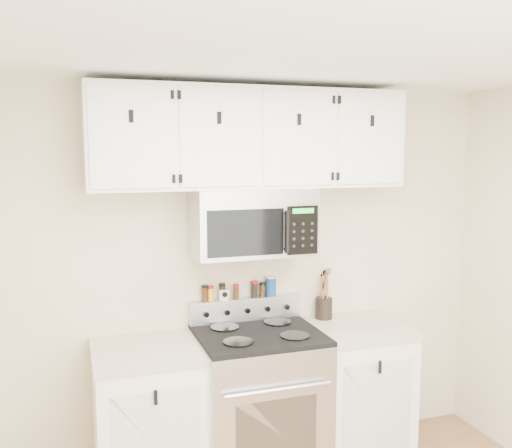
{
  "coord_description": "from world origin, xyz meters",
  "views": [
    {
      "loc": [
        -1.11,
        -1.83,
        2.07
      ],
      "look_at": [
        -0.01,
        1.45,
        1.63
      ],
      "focal_mm": 40.0,
      "sensor_mm": 36.0,
      "label": 1
    }
  ],
  "objects": [
    {
      "name": "spice_jar_2",
      "position": [
        -0.16,
        1.71,
        1.16
      ],
      "size": [
        0.04,
        0.04,
        0.11
      ],
      "color": "black",
      "rests_on": "range"
    },
    {
      "name": "base_cabinet_right",
      "position": [
        0.69,
        1.45,
        0.46
      ],
      "size": [
        0.64,
        0.62,
        0.92
      ],
      "color": "white",
      "rests_on": "floor"
    },
    {
      "name": "base_cabinet_left",
      "position": [
        -0.69,
        1.45,
        0.46
      ],
      "size": [
        0.64,
        0.62,
        0.92
      ],
      "color": "white",
      "rests_on": "floor"
    },
    {
      "name": "spice_jar_1",
      "position": [
        -0.24,
        1.71,
        1.15
      ],
      "size": [
        0.04,
        0.04,
        0.1
      ],
      "color": "yellow",
      "rests_on": "range"
    },
    {
      "name": "salt_canister",
      "position": [
        0.18,
        1.71,
        1.17
      ],
      "size": [
        0.07,
        0.07,
        0.13
      ],
      "color": "navy",
      "rests_on": "range"
    },
    {
      "name": "spice_jar_0",
      "position": [
        -0.28,
        1.71,
        1.15
      ],
      "size": [
        0.04,
        0.04,
        0.11
      ],
      "color": "#3C230E",
      "rests_on": "range"
    },
    {
      "name": "range",
      "position": [
        0.0,
        1.43,
        0.49
      ],
      "size": [
        0.76,
        0.65,
        1.1
      ],
      "color": "#B7B7BA",
      "rests_on": "floor"
    },
    {
      "name": "spice_jar_4",
      "position": [
        0.06,
        1.71,
        1.15
      ],
      "size": [
        0.05,
        0.05,
        0.11
      ],
      "color": "black",
      "rests_on": "range"
    },
    {
      "name": "back_wall",
      "position": [
        0.0,
        1.75,
        1.25
      ],
      "size": [
        3.5,
        0.01,
        2.5
      ],
      "primitive_type": "cube",
      "color": "#BCAF8D",
      "rests_on": "floor"
    },
    {
      "name": "kitchen_timer",
      "position": [
        -0.15,
        1.71,
        1.13
      ],
      "size": [
        0.07,
        0.06,
        0.07
      ],
      "primitive_type": "cube",
      "rotation": [
        0.0,
        0.0,
        -0.21
      ],
      "color": "white",
      "rests_on": "range"
    },
    {
      "name": "spice_jar_5",
      "position": [
        0.12,
        1.71,
        1.15
      ],
      "size": [
        0.04,
        0.04,
        0.1
      ],
      "color": "#41250F",
      "rests_on": "range"
    },
    {
      "name": "spice_jar_6",
      "position": [
        0.2,
        1.71,
        1.15
      ],
      "size": [
        0.04,
        0.04,
        0.1
      ],
      "color": "yellow",
      "rests_on": "range"
    },
    {
      "name": "ceiling",
      "position": [
        0.0,
        0.0,
        2.5
      ],
      "size": [
        3.5,
        3.5,
        0.01
      ],
      "primitive_type": "cube",
      "color": "white",
      "rests_on": "back_wall"
    },
    {
      "name": "utensil_crock",
      "position": [
        0.55,
        1.66,
        1.01
      ],
      "size": [
        0.12,
        0.12,
        0.34
      ],
      "color": "black",
      "rests_on": "base_cabinet_right"
    },
    {
      "name": "upper_cabinets",
      "position": [
        -0.0,
        1.58,
        2.15
      ],
      "size": [
        2.0,
        0.35,
        0.62
      ],
      "color": "white",
      "rests_on": "back_wall"
    },
    {
      "name": "microwave",
      "position": [
        0.0,
        1.55,
        1.63
      ],
      "size": [
        0.76,
        0.44,
        0.42
      ],
      "color": "#9E9EA3",
      "rests_on": "back_wall"
    },
    {
      "name": "spice_jar_3",
      "position": [
        -0.06,
        1.71,
        1.15
      ],
      "size": [
        0.04,
        0.04,
        0.1
      ],
      "color": "#442810",
      "rests_on": "range"
    }
  ]
}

